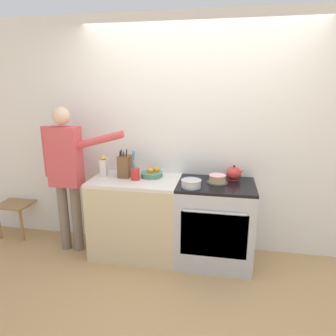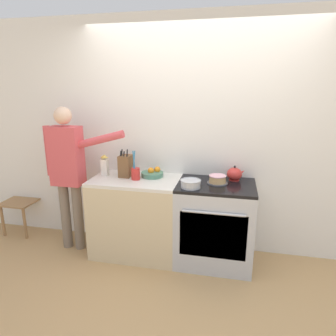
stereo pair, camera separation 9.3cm
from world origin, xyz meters
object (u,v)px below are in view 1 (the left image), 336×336
fruit_bowl (152,174)px  dining_chair (20,197)px  stove_range (215,223)px  knife_block (125,166)px  mixing_bowl (191,183)px  layer_cake (217,179)px  milk_carton (104,166)px  tea_kettle (234,173)px  person_baker (67,168)px  utensil_crock (135,173)px

fruit_bowl → dining_chair: (-1.79, 0.13, -0.44)m
stove_range → knife_block: bearing=175.8°
knife_block → mixing_bowl: bearing=-17.1°
layer_cake → milk_carton: size_ratio=0.90×
tea_kettle → mixing_bowl: (-0.42, -0.34, -0.03)m
mixing_bowl → knife_block: size_ratio=0.65×
milk_carton → person_baker: (-0.38, -0.12, -0.01)m
mixing_bowl → utensil_crock: 0.63m
tea_kettle → dining_chair: tea_kettle is taller
tea_kettle → mixing_bowl: 0.54m
layer_cake → dining_chair: (-2.50, 0.22, -0.45)m
utensil_crock → dining_chair: (-1.64, 0.27, -0.48)m
layer_cake → person_baker: (-1.64, -0.09, 0.06)m
utensil_crock → person_baker: (-0.77, -0.04, 0.03)m
layer_cake → tea_kettle: size_ratio=1.09×
mixing_bowl → fruit_bowl: 0.55m
person_baker → knife_block: bearing=6.6°
utensil_crock → stove_range: bearing=1.4°
mixing_bowl → utensil_crock: utensil_crock is taller
tea_kettle → mixing_bowl: bearing=-140.9°
mixing_bowl → milk_carton: bearing=167.7°
layer_cake → person_baker: size_ratio=0.13×
knife_block → fruit_bowl: knife_block is taller
mixing_bowl → person_baker: person_baker is taller
utensil_crock → knife_block: bearing=146.8°
stove_range → mixing_bowl: bearing=-146.5°
layer_cake → knife_block: 1.01m
milk_carton → layer_cake: bearing=-1.3°
layer_cake → milk_carton: (-1.25, 0.03, 0.07)m
dining_chair → tea_kettle: bearing=-12.0°
tea_kettle → utensil_crock: 1.06m
stove_range → person_baker: size_ratio=0.54×
milk_carton → utensil_crock: bearing=-11.6°
person_baker → stove_range: bearing=-3.3°
layer_cake → dining_chair: 2.55m
utensil_crock → fruit_bowl: 0.21m
stove_range → mixing_bowl: 0.56m
tea_kettle → dining_chair: 2.72m
stove_range → milk_carton: (-1.24, 0.06, 0.55)m
layer_cake → person_baker: person_baker is taller
mixing_bowl → tea_kettle: bearing=39.1°
stove_range → mixing_bowl: (-0.24, -0.16, 0.48)m
tea_kettle → dining_chair: size_ratio=0.24×
milk_carton → person_baker: person_baker is taller
layer_cake → dining_chair: size_ratio=0.26×
fruit_bowl → milk_carton: size_ratio=1.03×
tea_kettle → dining_chair: (-2.67, 0.07, -0.48)m
fruit_bowl → dining_chair: 1.84m
mixing_bowl → utensil_crock: bearing=167.2°
tea_kettle → knife_block: bearing=-174.8°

